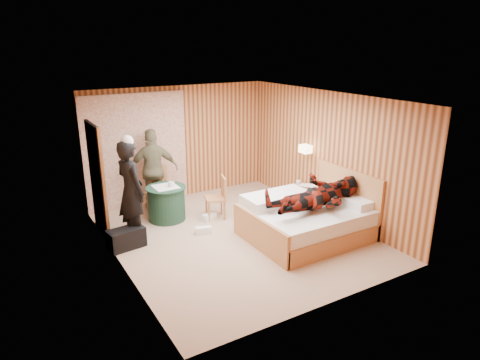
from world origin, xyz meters
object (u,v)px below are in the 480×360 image
nightstand (301,197)px  chair_far (157,185)px  man_on_bed (319,187)px  wall_lamp (306,149)px  woman_standing (131,191)px  chair_near (219,194)px  man_at_table (154,170)px  round_table (167,203)px  duffel_bag (126,238)px  bed (307,219)px

nightstand → chair_far: size_ratio=0.55×
man_on_bed → wall_lamp: bearing=60.1°
wall_lamp → woman_standing: (-3.56, 0.34, -0.39)m
chair_near → man_at_table: bearing=-122.4°
nightstand → round_table: 2.82m
duffel_bag → chair_near: bearing=2.5°
bed → chair_near: bearing=121.6°
chair_far → man_on_bed: man_on_bed is taller
bed → chair_near: 1.86m
bed → wall_lamp: bearing=54.3°
round_table → chair_near: size_ratio=0.91×
chair_near → woman_standing: woman_standing is taller
chair_near → man_at_table: man_at_table is taller
chair_far → man_at_table: 0.33m
chair_far → man_at_table: bearing=159.6°
chair_far → man_on_bed: bearing=-31.6°
wall_lamp → round_table: 3.02m
duffel_bag → woman_standing: size_ratio=0.34×
chair_far → nightstand: bearing=-5.1°
bed → man_on_bed: (0.03, -0.23, 0.67)m
duffel_bag → round_table: bearing=29.4°
bed → chair_far: (-1.88, 2.63, 0.21)m
man_at_table → man_on_bed: size_ratio=0.97×
round_table → chair_far: bearing=86.8°
chair_near → woman_standing: size_ratio=0.47×
woman_standing → man_at_table: (0.84, 1.21, -0.05)m
wall_lamp → woman_standing: 3.59m
wall_lamp → round_table: bearing=161.7°
nightstand → round_table: round_table is taller
man_on_bed → bed: bearing=97.2°
bed → duffel_bag: (-2.97, 1.20, -0.15)m
round_table → chair_near: (0.94, -0.44, 0.15)m
nightstand → woman_standing: 3.59m
nightstand → duffel_bag: bearing=178.8°
bed → duffel_bag: 3.21m
woman_standing → man_at_table: bearing=-47.6°
wall_lamp → nightstand: bearing=168.1°
chair_near → man_at_table: (-0.94, 1.09, 0.37)m
woman_standing → man_on_bed: 3.26m
round_table → bed: bearing=-46.5°
duffel_bag → wall_lamp: bearing=-9.5°
wall_lamp → round_table: size_ratio=0.33×
round_table → chair_far: 0.65m
bed → chair_far: bearing=125.5°
round_table → man_on_bed: bearing=-49.1°
chair_far → duffel_bag: 1.84m
chair_far → woman_standing: woman_standing is taller
round_table → man_on_bed: man_on_bed is taller
chair_near → man_on_bed: 2.13m
chair_far → man_on_bed: (1.91, -2.86, 0.46)m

